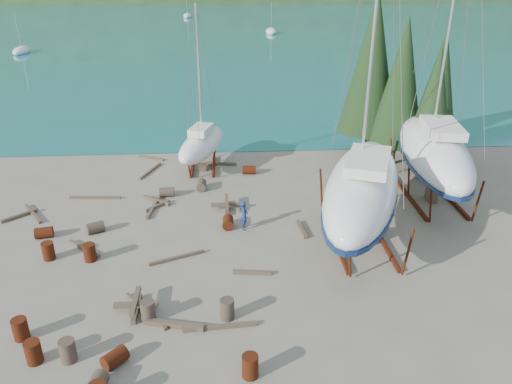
{
  "coord_description": "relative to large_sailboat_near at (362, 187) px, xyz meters",
  "views": [
    {
      "loc": [
        0.98,
        -20.0,
        13.1
      ],
      "look_at": [
        2.38,
        3.0,
        2.3
      ],
      "focal_mm": 35.0,
      "sensor_mm": 36.0,
      "label": 1
    }
  ],
  "objects": [
    {
      "name": "drum_13",
      "position": [
        -13.63,
        -7.81,
        -2.51
      ],
      "size": [
        0.58,
        0.58,
        0.88
      ],
      "primitive_type": "cylinder",
      "color": "#561B0E",
      "rests_on": "ground"
    },
    {
      "name": "timber_9",
      "position": [
        -12.04,
        12.12,
        -2.88
      ],
      "size": [
        1.89,
        1.07,
        0.15
      ],
      "primitive_type": "cube",
      "rotation": [
        0.0,
        0.0,
        1.1
      ],
      "color": "brown",
      "rests_on": "ground"
    },
    {
      "name": "cypress_near_right",
      "position": [
        4.96,
        10.12,
        2.84
      ],
      "size": [
        3.6,
        3.6,
        10.0
      ],
      "color": "black",
      "rests_on": "ground"
    },
    {
      "name": "drum_9",
      "position": [
        -10.29,
        5.74,
        -2.66
      ],
      "size": [
        0.9,
        0.61,
        0.58
      ],
      "primitive_type": "cylinder",
      "rotation": [
        1.57,
        0.0,
        1.61
      ],
      "color": "#2D2823",
      "rests_on": "ground"
    },
    {
      "name": "drum_4",
      "position": [
        -5.14,
        8.93,
        -2.66
      ],
      "size": [
        0.92,
        0.64,
        0.58
      ],
      "primitive_type": "cylinder",
      "rotation": [
        1.57,
        0.0,
        1.5
      ],
      "color": "#561B0E",
      "rests_on": "ground"
    },
    {
      "name": "worker",
      "position": [
        -5.77,
        1.44,
        -2.14
      ],
      "size": [
        0.4,
        0.6,
        1.63
      ],
      "primitive_type": "imported",
      "rotation": [
        0.0,
        0.0,
        1.55
      ],
      "color": "navy",
      "rests_on": "ground"
    },
    {
      "name": "drum_15",
      "position": [
        -13.6,
        1.54,
        -2.66
      ],
      "size": [
        1.05,
        0.92,
        0.58
      ],
      "primitive_type": "cylinder",
      "rotation": [
        1.57,
        0.0,
        2.04
      ],
      "color": "#2D2823",
      "rests_on": "ground"
    },
    {
      "name": "large_sailboat_near",
      "position": [
        0.0,
        0.0,
        0.0
      ],
      "size": [
        7.29,
        12.1,
        18.35
      ],
      "rotation": [
        0.0,
        0.0,
        -0.36
      ],
      "color": "silver",
      "rests_on": "ground"
    },
    {
      "name": "timber_5",
      "position": [
        -7.04,
        -6.44,
        -2.87
      ],
      "size": [
        2.9,
        0.39,
        0.16
      ],
      "primitive_type": "cube",
      "rotation": [
        0.0,
        0.0,
        1.65
      ],
      "color": "brown",
      "rests_on": "ground"
    },
    {
      "name": "large_sailboat_far",
      "position": [
        5.46,
        4.71,
        0.02
      ],
      "size": [
        4.99,
        11.87,
        18.19
      ],
      "rotation": [
        0.0,
        0.0,
        -0.15
      ],
      "color": "silver",
      "rests_on": "ground"
    },
    {
      "name": "small_sailboat_shore",
      "position": [
        -8.28,
        10.23,
        -1.19
      ],
      "size": [
        4.06,
        6.98,
        10.66
      ],
      "rotation": [
        0.0,
        0.0,
        -0.32
      ],
      "color": "silver",
      "rests_on": "ground"
    },
    {
      "name": "timber_8",
      "position": [
        -10.84,
        5.0,
        -2.86
      ],
      "size": [
        1.71,
        1.32,
        0.19
      ],
      "primitive_type": "cube",
      "rotation": [
        0.0,
        0.0,
        0.94
      ],
      "color": "brown",
      "rests_on": "ground"
    },
    {
      "name": "ground",
      "position": [
        -7.54,
        -1.88,
        -2.95
      ],
      "size": [
        600.0,
        600.0,
        0.0
      ],
      "primitive_type": "plane",
      "color": "#696453",
      "rests_on": "ground"
    },
    {
      "name": "drum_11",
      "position": [
        -8.23,
        6.62,
        -2.66
      ],
      "size": [
        0.6,
        0.89,
        0.58
      ],
      "primitive_type": "cylinder",
      "rotation": [
        1.57,
        0.0,
        3.12
      ],
      "color": "#2D2823",
      "rests_on": "ground"
    },
    {
      "name": "timber_0",
      "position": [
        -11.81,
        9.66,
        -2.88
      ],
      "size": [
        1.16,
        2.75,
        0.14
      ],
      "primitive_type": "cube",
      "rotation": [
        0.0,
        0.0,
        2.78
      ],
      "color": "brown",
      "rests_on": "ground"
    },
    {
      "name": "timber_10",
      "position": [
        -10.93,
        4.11,
        -2.87
      ],
      "size": [
        0.54,
        2.76,
        0.16
      ],
      "primitive_type": "cube",
      "rotation": [
        0.0,
        0.0,
        3.01
      ],
      "color": "brown",
      "rests_on": "ground"
    },
    {
      "name": "timber_12",
      "position": [
        -13.78,
        -0.23,
        -2.87
      ],
      "size": [
        1.93,
        1.73,
        0.17
      ],
      "primitive_type": "cube",
      "rotation": [
        0.0,
        0.0,
        0.85
      ],
      "color": "brown",
      "rests_on": "ground"
    },
    {
      "name": "cypress_back_left",
      "position": [
        3.46,
        12.12,
        3.71
      ],
      "size": [
        4.14,
        4.14,
        11.5
      ],
      "color": "black",
      "rests_on": "ground"
    },
    {
      "name": "drum_5",
      "position": [
        -9.87,
        -5.76,
        -2.51
      ],
      "size": [
        0.58,
        0.58,
        0.88
      ],
      "primitive_type": "cylinder",
      "color": "#2D2823",
      "rests_on": "ground"
    },
    {
      "name": "cypress_far_right",
      "position": [
        7.96,
        11.12,
        2.26
      ],
      "size": [
        3.24,
        3.24,
        9.0
      ],
      "color": "black",
      "rests_on": "ground"
    },
    {
      "name": "drum_8",
      "position": [
        -15.24,
        -0.94,
        -2.51
      ],
      "size": [
        0.58,
        0.58,
        0.88
      ],
      "primitive_type": "cylinder",
      "color": "#561B0E",
      "rests_on": "ground"
    },
    {
      "name": "moored_boat_mid",
      "position": [
        2.46,
        78.12,
        -2.57
      ],
      "size": [
        2.0,
        5.0,
        6.05
      ],
      "color": "silver",
      "rests_on": "ground"
    },
    {
      "name": "timber_11",
      "position": [
        -9.11,
        -1.33,
        -2.88
      ],
      "size": [
        2.61,
        1.21,
        0.15
      ],
      "primitive_type": "cube",
      "rotation": [
        0.0,
        0.0,
        1.97
      ],
      "color": "brown",
      "rests_on": "ground"
    },
    {
      "name": "timber_pile_aft",
      "position": [
        -6.68,
        3.77,
        -2.65
      ],
      "size": [
        1.8,
        1.8,
        0.6
      ],
      "color": "brown",
      "rests_on": "ground"
    },
    {
      "name": "drum_14",
      "position": [
        -13.24,
        -1.19,
        -2.51
      ],
      "size": [
        0.58,
        0.58,
        0.88
      ],
      "primitive_type": "cylinder",
      "color": "#561B0E",
      "rests_on": "ground"
    },
    {
      "name": "timber_17",
      "position": [
        -17.61,
        3.76,
        -2.87
      ],
      "size": [
        1.68,
        2.34,
        0.16
      ],
      "primitive_type": "cube",
      "rotation": [
        0.0,
        0.0,
        0.6
      ],
      "color": "brown",
      "rests_on": "ground"
    },
    {
      "name": "timber_3",
      "position": [
        -10.07,
        -5.27,
        -2.88
      ],
      "size": [
        2.02,
        2.45,
        0.15
      ],
      "primitive_type": "cube",
      "rotation": [
        0.0,
        0.0,
        0.68
      ],
      "color": "brown",
      "rests_on": "ground"
    },
    {
      "name": "timber_pile_fore",
      "position": [
        -10.45,
        -5.15,
        -2.65
      ],
      "size": [
        1.8,
        1.8,
        0.6
      ],
      "color": "brown",
      "rests_on": "ground"
    },
    {
      "name": "timber_16",
      "position": [
        -8.84,
        -6.25,
        -2.84
      ],
      "size": [
        2.43,
        0.8,
        0.23
      ],
      "primitive_type": "cube",
      "rotation": [
        0.0,
        0.0,
        1.33
      ],
      "color": "brown",
      "rests_on": "ground"
    },
    {
      "name": "drum_2",
      "position": [
        -16.13,
        1.14,
        -2.66
      ],
      "size": [
        0.98,
        0.74,
        0.58
      ],
      "primitive_type": "cylinder",
      "rotation": [
        1.57,
        0.0,
        1.77
      ],
      "color": "#561B0E",
      "rests_on": "ground"
    },
    {
      "name": "timber_6",
      "position": [
        -7.0,
        10.62,
        -2.86
      ],
      "size": [
        2.07,
        0.5,
        0.19
      ],
      "primitive_type": "cube",
      "rotation": [
        0.0,
        0.0,
        1.42
      ],
      "color": "brown",
      "rests_on": "ground"
    },
    {
      "name": "timber_4",
      "position": [
        -10.69,
        4.29,
        -2.87
      ],
      "size": [
        1.35,
        1.37,
        0.17
      ],
      "primitive_type": "cube",
      "rotation": [
        0.0,
        0.0,
        2.37
      ],
      "color": "brown",
      "rests_on": "ground"
    },
    {
      "name": "timber_1",
      "position": [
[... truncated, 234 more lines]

